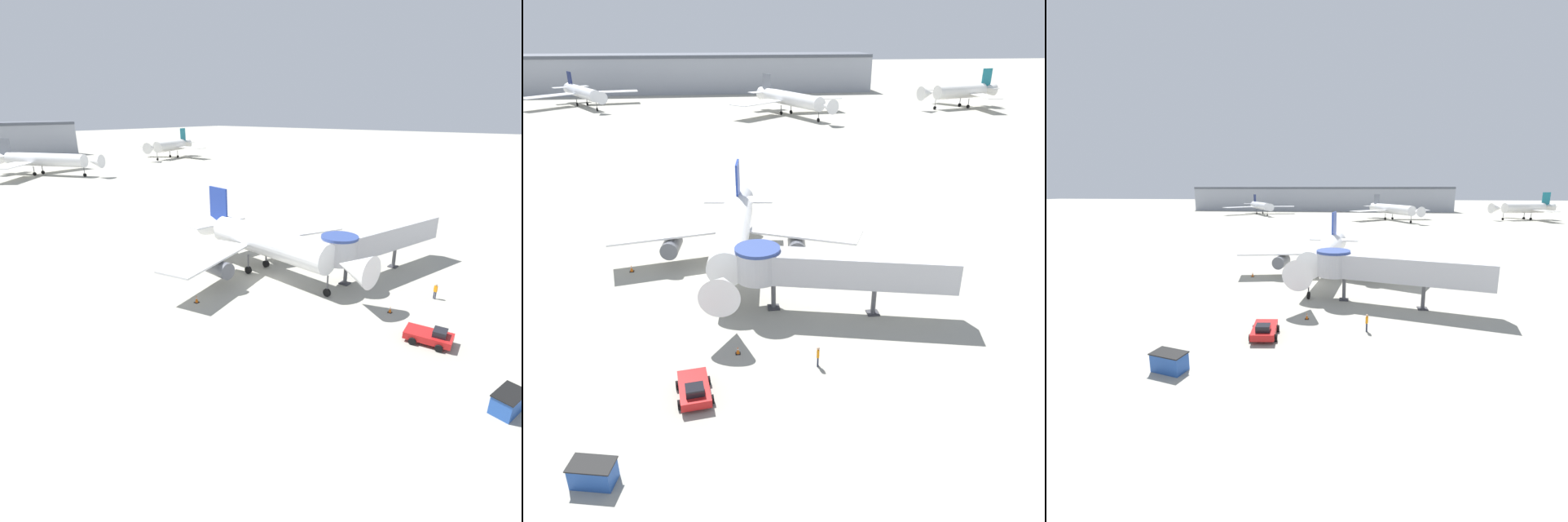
% 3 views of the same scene
% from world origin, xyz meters
% --- Properties ---
extents(ground_plane, '(800.00, 800.00, 0.00)m').
position_xyz_m(ground_plane, '(0.00, 0.00, 0.00)').
color(ground_plane, '#9E9B8E').
extents(main_airplane, '(28.04, 26.42, 9.51)m').
position_xyz_m(main_airplane, '(2.12, 2.01, 4.03)').
color(main_airplane, white).
rests_on(main_airplane, ground_plane).
extents(jet_bridge, '(19.45, 7.56, 6.05)m').
position_xyz_m(jet_bridge, '(10.23, -8.33, 4.37)').
color(jet_bridge, '#B7B7BC').
rests_on(jet_bridge, ground_plane).
extents(pushback_tug_red, '(2.80, 4.11, 1.47)m').
position_xyz_m(pushback_tug_red, '(-1.58, -18.92, 0.67)').
color(pushback_tug_red, red).
rests_on(pushback_tug_red, ground_plane).
extents(service_container_blue, '(2.85, 1.99, 1.45)m').
position_xyz_m(service_container_blue, '(-7.08, -25.74, 0.73)').
color(service_container_blue, '#234C9E').
rests_on(service_container_blue, ground_plane).
extents(traffic_cone_near_nose, '(0.41, 0.41, 0.67)m').
position_xyz_m(traffic_cone_near_nose, '(1.70, -14.07, 0.32)').
color(traffic_cone_near_nose, black).
rests_on(traffic_cone_near_nose, ground_plane).
extents(traffic_cone_port_wing, '(0.48, 0.48, 0.78)m').
position_xyz_m(traffic_cone_port_wing, '(-8.87, 2.60, 0.38)').
color(traffic_cone_port_wing, black).
rests_on(traffic_cone_port_wing, ground_plane).
extents(ground_crew_marshaller, '(0.27, 0.37, 1.73)m').
position_xyz_m(ground_crew_marshaller, '(7.74, -16.50, 1.00)').
color(ground_crew_marshaller, '#1E2338').
rests_on(ground_crew_marshaller, ground_plane).
extents(background_jet_teal_tail, '(30.04, 29.85, 11.92)m').
position_xyz_m(background_jet_teal_tail, '(80.98, 116.13, 5.20)').
color(background_jet_teal_tail, white).
rests_on(background_jet_teal_tail, ground_plane).
extents(background_jet_gray_tail, '(35.14, 36.70, 10.96)m').
position_xyz_m(background_jet_gray_tail, '(23.46, 107.19, 4.80)').
color(background_jet_gray_tail, white).
rests_on(background_jet_gray_tail, ground_plane).
extents(background_jet_navy_tail, '(35.56, 33.56, 10.33)m').
position_xyz_m(background_jet_navy_tail, '(-42.30, 135.10, 4.53)').
color(background_jet_navy_tail, silver).
rests_on(background_jet_navy_tail, ground_plane).
extents(terminal_building, '(156.93, 22.54, 14.51)m').
position_xyz_m(terminal_building, '(-13.76, 175.00, 7.27)').
color(terminal_building, '#999EA8').
rests_on(terminal_building, ground_plane).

